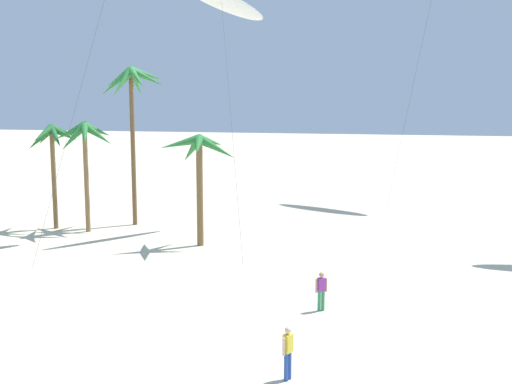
{
  "coord_description": "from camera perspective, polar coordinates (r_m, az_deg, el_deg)",
  "views": [
    {
      "loc": [
        4.15,
        1.85,
        8.6
      ],
      "look_at": [
        -1.03,
        24.36,
        5.12
      ],
      "focal_mm": 44.5,
      "sensor_mm": 36.0,
      "label": 1
    }
  ],
  "objects": [
    {
      "name": "palm_tree_4",
      "position": [
        43.05,
        -11.06,
        8.98
      ],
      "size": [
        4.66,
        4.07,
        10.59
      ],
      "color": "brown",
      "rests_on": "ground"
    },
    {
      "name": "person_mid_field",
      "position": [
        19.93,
        2.88,
        -14.07
      ],
      "size": [
        0.31,
        0.47,
        1.7
      ],
      "color": "#284CA3",
      "rests_on": "ground"
    },
    {
      "name": "palm_tree_2",
      "position": [
        41.58,
        -15.14,
        4.58
      ],
      "size": [
        4.0,
        3.89,
        7.06
      ],
      "color": "olive",
      "rests_on": "ground"
    },
    {
      "name": "palm_tree_1",
      "position": [
        43.18,
        -17.81,
        4.41
      ],
      "size": [
        3.62,
        3.72,
        6.86
      ],
      "color": "brown",
      "rests_on": "ground"
    },
    {
      "name": "flying_kite_3",
      "position": [
        41.74,
        -3.11,
        16.8
      ],
      "size": [
        6.1,
        12.25,
        15.98
      ],
      "color": "white",
      "rests_on": "ground"
    },
    {
      "name": "palm_tree_3",
      "position": [
        36.47,
        -5.1,
        3.31
      ],
      "size": [
        4.3,
        4.6,
        6.49
      ],
      "color": "brown",
      "rests_on": "ground"
    },
    {
      "name": "person_near_right",
      "position": [
        26.04,
        5.89,
        -8.72
      ],
      "size": [
        0.45,
        0.32,
        1.61
      ],
      "color": "#338E56",
      "rests_on": "ground"
    }
  ]
}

